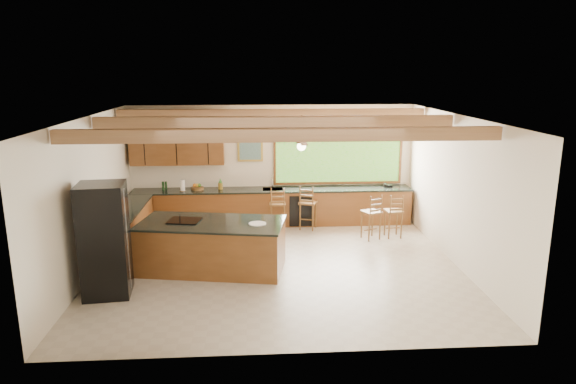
{
  "coord_description": "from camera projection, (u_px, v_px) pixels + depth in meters",
  "views": [
    {
      "loc": [
        -0.44,
        -9.68,
        3.88
      ],
      "look_at": [
        0.25,
        0.8,
        1.35
      ],
      "focal_mm": 32.0,
      "sensor_mm": 36.0,
      "label": 1
    }
  ],
  "objects": [
    {
      "name": "bar_stool_b",
      "position": [
        308.0,
        204.0,
        12.55
      ],
      "size": [
        0.51,
        0.51,
        1.12
      ],
      "rotation": [
        0.0,
        0.0,
        -0.34
      ],
      "color": "brown",
      "rests_on": "ground"
    },
    {
      "name": "bar_stool_a",
      "position": [
        278.0,
        205.0,
        12.5
      ],
      "size": [
        0.4,
        0.4,
        1.09
      ],
      "rotation": [
        0.0,
        0.0,
        -0.02
      ],
      "color": "brown",
      "rests_on": "ground"
    },
    {
      "name": "ground",
      "position": [
        278.0,
        266.0,
        10.33
      ],
      "size": [
        7.2,
        7.2,
        0.0
      ],
      "primitive_type": "plane",
      "color": "#B9AE9A",
      "rests_on": "ground"
    },
    {
      "name": "bar_stool_c",
      "position": [
        394.0,
        212.0,
        11.95
      ],
      "size": [
        0.41,
        0.41,
        1.05
      ],
      "rotation": [
        0.0,
        0.0,
        0.09
      ],
      "color": "brown",
      "rests_on": "ground"
    },
    {
      "name": "bar_stool_d",
      "position": [
        372.0,
        213.0,
        11.82
      ],
      "size": [
        0.51,
        0.51,
        1.08
      ],
      "rotation": [
        0.0,
        0.0,
        0.4
      ],
      "color": "brown",
      "rests_on": "ground"
    },
    {
      "name": "island",
      "position": [
        212.0,
        246.0,
        10.09
      ],
      "size": [
        2.98,
        1.78,
        0.99
      ],
      "rotation": [
        0.0,
        0.0,
        -0.17
      ],
      "color": "brown",
      "rests_on": "ground"
    },
    {
      "name": "room_shell",
      "position": [
        268.0,
        153.0,
        10.43
      ],
      "size": [
        7.27,
        6.54,
        3.02
      ],
      "color": "#F0E6CF",
      "rests_on": "ground"
    },
    {
      "name": "refrigerator",
      "position": [
        105.0,
        240.0,
        8.85
      ],
      "size": [
        0.85,
        0.83,
        1.99
      ],
      "rotation": [
        0.0,
        0.0,
        0.1
      ],
      "color": "black",
      "rests_on": "ground"
    },
    {
      "name": "counter_run",
      "position": [
        240.0,
        211.0,
        12.61
      ],
      "size": [
        7.12,
        3.1,
        1.22
      ],
      "color": "brown",
      "rests_on": "ground"
    }
  ]
}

